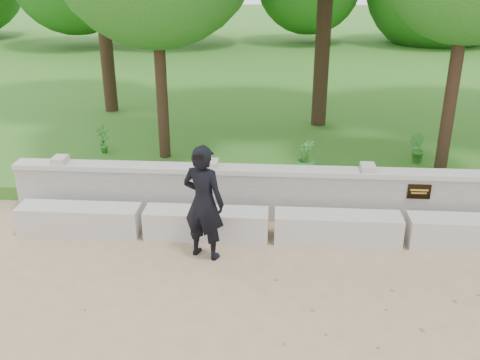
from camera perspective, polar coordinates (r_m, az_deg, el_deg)
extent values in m
plane|color=#9A7E5E|center=(6.98, 20.17, -13.93)|extent=(80.00, 80.00, 0.00)
cube|color=#35671D|center=(19.87, 9.84, 10.86)|extent=(40.00, 22.00, 0.25)
cube|color=beige|center=(8.75, -16.74, -4.04)|extent=(1.90, 0.45, 0.45)
cube|color=beige|center=(8.27, -3.61, -4.66)|extent=(1.90, 0.45, 0.45)
cube|color=beige|center=(8.26, 10.33, -5.04)|extent=(1.90, 0.45, 0.45)
cube|color=beige|center=(8.72, 23.55, -5.13)|extent=(1.90, 0.45, 0.45)
cube|color=#B1AFA7|center=(8.97, 16.34, -2.02)|extent=(12.50, 0.25, 0.82)
cube|color=beige|center=(8.80, 16.65, 0.65)|extent=(12.50, 0.35, 0.08)
cube|color=black|center=(8.84, 18.56, -1.19)|extent=(0.36, 0.02, 0.24)
imported|color=black|center=(7.48, -3.90, -2.41)|extent=(0.72, 0.60, 1.70)
cube|color=black|center=(6.87, -4.45, 2.41)|extent=(0.14, 0.07, 0.07)
cylinder|color=#382619|center=(14.45, -14.41, 16.92)|extent=(0.34, 0.34, 5.05)
cylinder|color=#382619|center=(10.65, -8.44, 10.99)|extent=(0.23, 0.23, 3.34)
cylinder|color=#382619|center=(12.87, 9.00, 17.21)|extent=(0.36, 0.36, 5.26)
cylinder|color=#382619|center=(10.19, 21.70, 9.09)|extent=(0.22, 0.22, 3.32)
imported|color=#327728|center=(11.47, -14.45, 4.24)|extent=(0.36, 0.29, 0.59)
imported|color=#327728|center=(11.12, 18.34, 3.19)|extent=(0.40, 0.41, 0.58)
imported|color=#327728|center=(10.03, 7.03, 2.41)|extent=(0.46, 0.48, 0.67)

